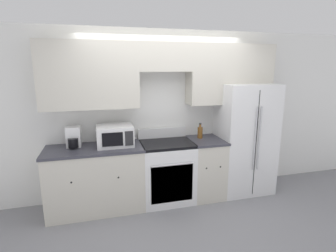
% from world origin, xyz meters
% --- Properties ---
extents(ground_plane, '(12.00, 12.00, 0.00)m').
position_xyz_m(ground_plane, '(0.00, 0.00, 0.00)').
color(ground_plane, gray).
extents(wall_back, '(8.00, 0.39, 2.60)m').
position_xyz_m(wall_back, '(0.00, 0.58, 1.58)').
color(wall_back, white).
rests_on(wall_back, ground_plane).
extents(lower_cabinets_left, '(1.36, 0.64, 0.94)m').
position_xyz_m(lower_cabinets_left, '(-1.08, 0.31, 0.47)').
color(lower_cabinets_left, beige).
rests_on(lower_cabinets_left, ground_plane).
extents(lower_cabinets_right, '(0.52, 0.64, 0.94)m').
position_xyz_m(lower_cabinets_right, '(0.62, 0.31, 0.47)').
color(lower_cabinets_right, beige).
rests_on(lower_cabinets_right, ground_plane).
extents(oven_range, '(0.78, 0.65, 1.10)m').
position_xyz_m(oven_range, '(-0.02, 0.31, 0.47)').
color(oven_range, white).
rests_on(oven_range, ground_plane).
extents(refrigerator, '(0.88, 0.76, 1.78)m').
position_xyz_m(refrigerator, '(1.30, 0.36, 0.89)').
color(refrigerator, white).
rests_on(refrigerator, ground_plane).
extents(microwave, '(0.51, 0.42, 0.29)m').
position_xyz_m(microwave, '(-0.78, 0.36, 1.08)').
color(microwave, white).
rests_on(microwave, lower_cabinets_left).
extents(bottle, '(0.08, 0.08, 0.24)m').
position_xyz_m(bottle, '(0.55, 0.41, 1.03)').
color(bottle, brown).
rests_on(bottle, lower_cabinets_right).
extents(paper_towel_holder, '(0.19, 0.27, 0.29)m').
position_xyz_m(paper_towel_holder, '(-1.35, 0.44, 1.07)').
color(paper_towel_holder, white).
rests_on(paper_towel_holder, lower_cabinets_left).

